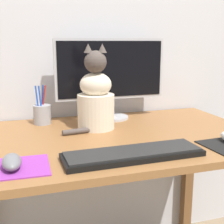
# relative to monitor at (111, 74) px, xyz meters

# --- Properties ---
(wall_back) EXTENTS (7.00, 0.04, 2.50)m
(wall_back) POSITION_rel_monitor_xyz_m (-0.06, 0.13, 0.30)
(wall_back) COLOR silver
(wall_back) RESTS_ON ground_plane
(desk) EXTENTS (1.15, 0.73, 0.74)m
(desk) POSITION_rel_monitor_xyz_m (-0.06, -0.27, -0.32)
(desk) COLOR brown
(desk) RESTS_ON ground_plane
(monitor) EXTENTS (0.53, 0.17, 0.38)m
(monitor) POSITION_rel_monitor_xyz_m (0.00, 0.00, 0.00)
(monitor) COLOR #B2B2B7
(monitor) RESTS_ON desk
(keyboard) EXTENTS (0.46, 0.14, 0.02)m
(keyboard) POSITION_rel_monitor_xyz_m (-0.09, -0.52, -0.20)
(keyboard) COLOR black
(keyboard) RESTS_ON desk
(mousepad_left) EXTENTS (0.20, 0.17, 0.00)m
(mousepad_left) POSITION_rel_monitor_xyz_m (-0.44, -0.50, -0.21)
(mousepad_left) COLOR purple
(mousepad_left) RESTS_ON desk
(computer_mouse_left) EXTENTS (0.06, 0.11, 0.04)m
(computer_mouse_left) POSITION_rel_monitor_xyz_m (-0.46, -0.51, -0.19)
(computer_mouse_left) COLOR slate
(computer_mouse_left) RESTS_ON mousepad_left
(cat) EXTENTS (0.25, 0.19, 0.35)m
(cat) POSITION_rel_monitor_xyz_m (-0.11, -0.15, -0.08)
(cat) COLOR beige
(cat) RESTS_ON desk
(pen_cup) EXTENTS (0.08, 0.08, 0.17)m
(pen_cup) POSITION_rel_monitor_xyz_m (-0.32, -0.01, -0.17)
(pen_cup) COLOR #99999E
(pen_cup) RESTS_ON desk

